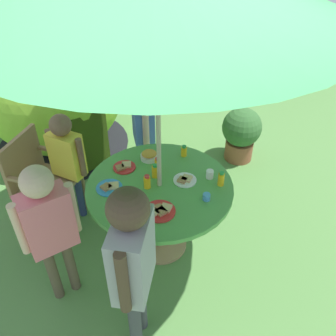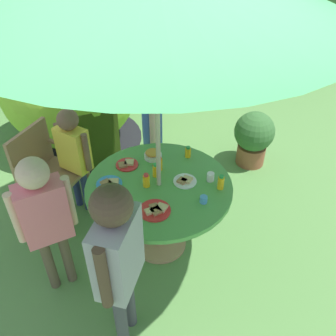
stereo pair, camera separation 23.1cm
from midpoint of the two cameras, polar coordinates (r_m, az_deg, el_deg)
ground_plane at (r=3.47m, az=0.69°, el=-11.98°), size 10.00×10.00×0.02m
hedge_backdrop at (r=6.22m, az=-10.49°, el=20.55°), size 9.00×0.70×1.71m
garden_table at (r=3.03m, az=0.78°, el=-4.54°), size 1.20×1.20×0.73m
wooden_chair at (r=3.57m, az=-17.03°, el=-0.11°), size 0.69×0.69×0.94m
dome_tent at (r=4.57m, az=-13.90°, el=12.63°), size 2.07×2.07×1.57m
potted_plant at (r=4.33m, az=14.86°, el=4.78°), size 0.46×0.46×0.67m
child_in_blue_shirt at (r=3.61m, az=-0.78°, el=7.62°), size 0.25×0.43×1.30m
child_in_yellow_shirt at (r=3.43m, az=-12.87°, el=2.87°), size 0.32×0.33×1.14m
child_in_pink_shirt at (r=2.69m, az=-16.67°, el=-6.79°), size 0.43×0.24×1.29m
child_in_grey_shirt at (r=2.23m, az=-4.97°, el=-13.34°), size 0.37×0.42×1.43m
snack_bowl at (r=3.21m, az=-0.35°, el=2.08°), size 0.16×0.16×0.08m
plate_far_left at (r=3.15m, az=-4.44°, el=0.54°), size 0.19×0.19×0.03m
plate_near_right at (r=2.97m, az=4.90°, el=-2.10°), size 0.19×0.19×0.03m
plate_center_back at (r=2.96m, az=-7.03°, el=-2.50°), size 0.21×0.21×0.03m
plate_back_edge at (r=2.71m, az=0.43°, el=-6.71°), size 0.24×0.24×0.03m
juice_bottle_near_left at (r=2.92m, az=10.59°, el=-2.32°), size 0.05×0.05×0.13m
juice_bottle_far_right at (r=3.06m, az=0.78°, el=0.59°), size 0.05×0.05×0.13m
juice_bottle_center_front at (r=2.90m, az=-1.17°, el=-2.06°), size 0.06×0.06×0.12m
juice_bottle_mid_left at (r=3.00m, az=0.27°, el=-0.44°), size 0.06×0.06×0.12m
juice_bottle_mid_right at (r=3.23m, az=5.21°, el=2.45°), size 0.05×0.05×0.11m
cup_near at (r=3.00m, az=8.91°, el=-1.47°), size 0.06×0.06×0.07m
cup_far at (r=2.80m, az=8.01°, el=-5.01°), size 0.06×0.06×0.06m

